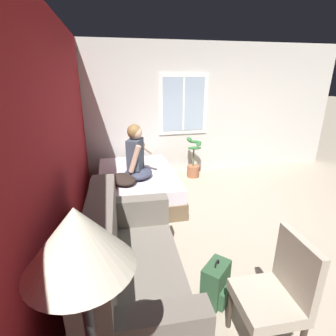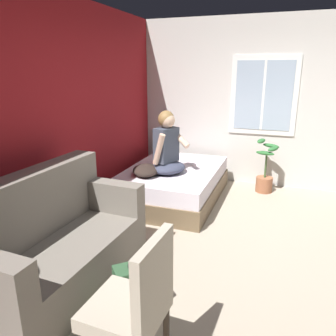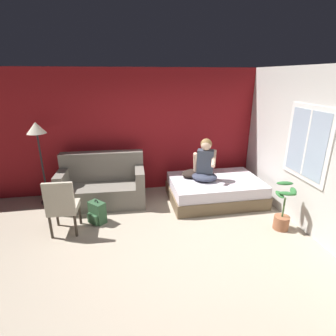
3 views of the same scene
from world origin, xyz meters
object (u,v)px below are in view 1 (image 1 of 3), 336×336
Objects in this scene: backpack at (216,283)px; floor_lamp at (83,280)px; throw_pillow at (123,179)px; couch at (130,274)px; side_chair at (277,291)px; bed at (137,185)px; cell_phone at (147,169)px; person_seated at (137,157)px; potted_plant at (193,163)px.

backpack is 1.93m from floor_lamp.
throw_pillow is 3.19m from floor_lamp.
couch is 1.77× the size of side_chair.
bed is 3.73m from floor_lamp.
floor_lamp reaches higher than cell_phone.
person_seated is (2.67, 0.76, 0.30)m from side_chair.
person_seated reaches higher than side_chair.
cell_phone is (2.43, -0.51, 0.09)m from couch.
cell_phone is at bearing -11.23° from floor_lamp.
floor_lamp is (-1.09, 1.01, 1.24)m from backpack.
side_chair reaches higher than potted_plant.
bed is 4.17× the size of backpack.
cell_phone is at bearing 10.34° from side_chair.
throw_pillow is at bearing 22.07° from side_chair.
couch is 1.98× the size of person_seated.
bed is at bearing -29.56° from throw_pillow.
side_chair reaches higher than throw_pillow.
side_chair is 2.66m from throw_pillow.
backpack is (-0.08, -0.81, -0.20)m from couch.
cell_phone is at bearing -63.82° from bed.
person_seated is 3.35m from floor_lamp.
person_seated reaches higher than throw_pillow.
bed is 1.95× the size of side_chair.
couch is 1.57m from floor_lamp.
potted_plant is at bearing 66.72° from cell_phone.
throw_pillow is at bearing -4.93° from floor_lamp.
cell_phone reaches higher than backpack.
cell_phone is 1.28m from potted_plant.
potted_plant is (3.09, -1.59, -0.09)m from couch.
potted_plant is at bearing -51.74° from throw_pillow.
backpack is 0.95× the size of throw_pillow.
floor_lamp is at bearing -66.07° from cell_phone.
throw_pillow is at bearing 20.76° from backpack.
bed is 3.98× the size of throw_pillow.
potted_plant is at bearing -59.23° from bed.
floor_lamp is at bearing 114.86° from side_chair.
potted_plant reaches higher than backpack.
cell_phone is at bearing -31.68° from person_seated.
couch is 2.16m from person_seated.
couch reaches higher than throw_pillow.
floor_lamp is (-1.17, 0.20, 1.04)m from couch.
cell_phone is (0.10, -0.20, 0.25)m from bed.
side_chair is 1.66m from floor_lamp.
side_chair is 2.04× the size of throw_pillow.
floor_lamp is 4.76m from potted_plant.
side_chair is at bearing -65.14° from floor_lamp.
bed is 0.33m from cell_phone.
backpack is (-2.41, -0.49, -0.04)m from bed.
side_chair is 2.79m from person_seated.
backpack is at bearing -166.95° from person_seated.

